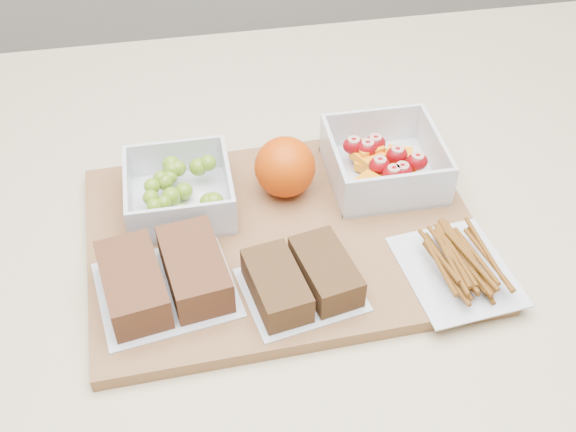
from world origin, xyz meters
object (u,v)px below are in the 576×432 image
(sandwich_bag_left, at_px, (164,277))
(sandwich_bag_center, at_px, (301,279))
(cutting_board, at_px, (284,237))
(orange, at_px, (285,167))
(grape_container, at_px, (180,190))
(fruit_container, at_px, (384,163))
(pretzel_bag, at_px, (458,262))

(sandwich_bag_left, distance_m, sandwich_bag_center, 0.14)
(cutting_board, bearing_deg, orange, 76.48)
(grape_container, bearing_deg, sandwich_bag_center, -53.91)
(sandwich_bag_left, bearing_deg, cutting_board, 25.14)
(sandwich_bag_center, bearing_deg, cutting_board, 92.06)
(fruit_container, height_order, sandwich_bag_center, fruit_container)
(orange, height_order, sandwich_bag_center, orange)
(cutting_board, relative_size, pretzel_bag, 3.01)
(fruit_container, distance_m, orange, 0.12)
(fruit_container, relative_size, sandwich_bag_center, 0.98)
(grape_container, xyz_separation_m, sandwich_bag_left, (-0.02, -0.13, -0.00))
(fruit_container, relative_size, orange, 1.82)
(grape_container, relative_size, sandwich_bag_left, 0.77)
(sandwich_bag_left, height_order, sandwich_bag_center, sandwich_bag_left)
(sandwich_bag_left, distance_m, pretzel_bag, 0.30)
(grape_container, distance_m, sandwich_bag_center, 0.18)
(sandwich_bag_left, bearing_deg, sandwich_bag_center, -10.19)
(grape_container, height_order, sandwich_bag_left, grape_container)
(grape_container, bearing_deg, pretzel_bag, -29.41)
(grape_container, relative_size, orange, 1.67)
(cutting_board, bearing_deg, fruit_container, 25.91)
(orange, height_order, pretzel_bag, orange)
(sandwich_bag_center, bearing_deg, grape_container, 126.09)
(fruit_container, bearing_deg, pretzel_bag, -77.53)
(cutting_board, bearing_deg, sandwich_bag_center, -89.96)
(sandwich_bag_center, bearing_deg, sandwich_bag_left, 169.81)
(cutting_board, distance_m, pretzel_bag, 0.19)
(orange, relative_size, sandwich_bag_left, 0.46)
(orange, distance_m, sandwich_bag_center, 0.15)
(grape_container, bearing_deg, orange, 1.09)
(grape_container, height_order, sandwich_bag_center, grape_container)
(cutting_board, distance_m, grape_container, 0.13)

